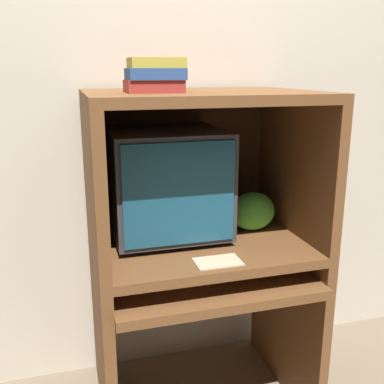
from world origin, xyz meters
name	(u,v)px	position (x,y,z in m)	size (l,w,h in m)	color
wall_back	(176,96)	(0.00, 0.71, 1.30)	(6.00, 0.06, 2.60)	beige
desk_base	(202,320)	(0.00, 0.29, 0.41)	(0.85, 0.68, 0.65)	brown
desk_monitor_shelf	(200,245)	(0.00, 0.32, 0.73)	(0.85, 0.65, 0.11)	brown
hutch_upper	(198,143)	(0.00, 0.35, 1.14)	(0.85, 0.65, 0.58)	brown
crt_monitor	(167,182)	(-0.12, 0.40, 0.98)	(0.44, 0.42, 0.43)	#333338
keyboard	(170,276)	(-0.15, 0.21, 0.66)	(0.40, 0.17, 0.03)	beige
mouse	(237,265)	(0.12, 0.23, 0.67)	(0.07, 0.05, 0.03)	#B7B7B7
snack_bag	(252,211)	(0.24, 0.37, 0.84)	(0.20, 0.15, 0.16)	green
book_stack	(155,76)	(-0.19, 0.25, 1.39)	(0.20, 0.15, 0.11)	maroon
paper_card	(218,262)	(-0.01, 0.09, 0.76)	(0.16, 0.11, 0.00)	#CCB28C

